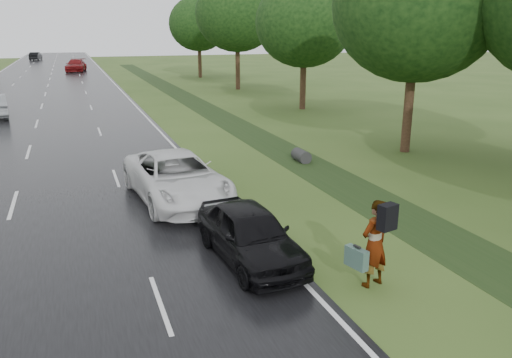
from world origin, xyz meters
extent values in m
cube|color=black|center=(0.00, 45.00, 0.02)|extent=(14.00, 180.00, 0.04)
cube|color=silver|center=(6.75, 45.00, 0.04)|extent=(0.12, 180.00, 0.01)
cube|color=silver|center=(0.00, 45.00, 0.04)|extent=(0.12, 180.00, 0.01)
cube|color=#1C3113|center=(11.50, 20.00, 0.00)|extent=(2.20, 120.00, 0.01)
cylinder|color=#2D2D2D|center=(11.50, 10.00, 0.25)|extent=(0.56, 1.00, 0.56)
cylinder|color=#372216|center=(17.00, 10.00, 1.92)|extent=(0.44, 0.44, 3.84)
ellipsoid|color=black|center=(17.00, 10.00, 6.69)|extent=(7.60, 7.60, 6.84)
cylinder|color=#372216|center=(18.20, 24.00, 1.76)|extent=(0.44, 0.44, 3.52)
ellipsoid|color=black|center=(18.20, 24.00, 6.14)|extent=(7.00, 7.00, 6.30)
cylinder|color=#372216|center=(17.80, 38.00, 2.08)|extent=(0.44, 0.44, 4.16)
ellipsoid|color=black|center=(17.80, 38.00, 7.16)|extent=(8.00, 8.00, 7.20)
cylinder|color=#372216|center=(17.50, 52.00, 1.84)|extent=(0.44, 0.44, 3.68)
ellipsoid|color=black|center=(17.50, 52.00, 6.38)|extent=(7.20, 7.20, 6.48)
imported|color=#A5998C|center=(8.20, -0.77, 1.03)|extent=(0.85, 0.67, 2.05)
cube|color=black|center=(8.28, -1.06, 1.75)|extent=(0.46, 0.34, 0.57)
cube|color=#405D54|center=(7.75, -0.78, 0.75)|extent=(0.33, 0.60, 0.47)
cube|color=black|center=(7.75, -0.78, 1.03)|extent=(0.10, 0.20, 0.04)
imported|color=silver|center=(5.24, 6.58, 0.83)|extent=(3.16, 5.94, 1.59)
imported|color=black|center=(6.00, 1.35, 0.74)|extent=(1.99, 4.26, 1.41)
imported|color=maroon|center=(3.26, 66.67, 0.89)|extent=(3.28, 6.16, 1.70)
imported|color=black|center=(-3.51, 98.95, 0.81)|extent=(2.28, 4.85, 1.54)
camera|label=1|loc=(2.16, -9.47, 5.59)|focal=35.00mm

